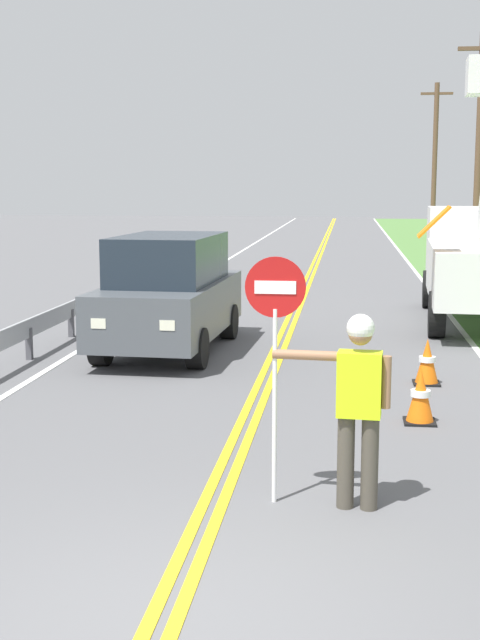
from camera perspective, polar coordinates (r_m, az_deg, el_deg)
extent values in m
plane|color=#5B5B5E|center=(6.24, -5.24, -19.53)|extent=(160.00, 160.00, 0.00)
cube|color=yellow|center=(25.56, 4.15, 2.20)|extent=(0.11, 110.00, 0.01)
cube|color=yellow|center=(25.55, 4.56, 2.20)|extent=(0.11, 110.00, 0.01)
cube|color=silver|center=(25.64, 12.42, 2.04)|extent=(0.12, 110.00, 0.01)
cube|color=silver|center=(25.97, -3.61, 2.31)|extent=(0.12, 110.00, 0.01)
cylinder|color=#474238|center=(8.10, 8.60, -9.37)|extent=(0.16, 0.16, 0.88)
cylinder|color=#474238|center=(8.11, 7.02, -9.31)|extent=(0.16, 0.16, 0.88)
cube|color=#C6EA19|center=(7.91, 7.92, -4.24)|extent=(0.42, 0.27, 0.60)
cylinder|color=#996B4C|center=(7.90, 4.34, -2.33)|extent=(0.61, 0.14, 0.09)
cylinder|color=#996B4C|center=(7.89, 9.67, -4.09)|extent=(0.09, 0.09, 0.48)
sphere|color=#996B4C|center=(7.81, 8.00, -0.88)|extent=(0.22, 0.22, 0.22)
sphere|color=white|center=(7.81, 8.00, -0.52)|extent=(0.25, 0.25, 0.25)
cylinder|color=silver|center=(8.05, 2.31, -5.79)|extent=(0.04, 0.04, 1.85)
cylinder|color=#B71414|center=(7.84, 2.36, 2.19)|extent=(0.56, 0.03, 0.56)
cube|color=white|center=(7.83, 2.35, 2.17)|extent=(0.38, 0.01, 0.12)
cube|color=white|center=(21.80, 15.24, 4.61)|extent=(2.32, 2.22, 2.00)
cube|color=#1E2833|center=(22.80, 15.06, 5.55)|extent=(1.98, 0.17, 0.90)
cube|color=orange|center=(16.44, 12.74, 6.38)|extent=(0.64, 0.83, 0.59)
cylinder|color=black|center=(21.63, 12.45, 2.02)|extent=(0.37, 0.94, 0.92)
cylinder|color=black|center=(17.38, 12.93, 0.37)|extent=(0.37, 0.94, 0.92)
cube|color=#4C5156|center=(15.55, -4.69, 0.85)|extent=(2.05, 4.68, 0.92)
cube|color=#1E2833|center=(15.46, -4.73, 4.08)|extent=(1.75, 2.92, 0.84)
cube|color=#EAEACC|center=(13.23, -4.82, -0.35)|extent=(0.24, 0.07, 0.16)
cube|color=#EAEACC|center=(13.54, -9.35, -0.22)|extent=(0.24, 0.07, 0.16)
cylinder|color=black|center=(14.07, -2.87, -1.88)|extent=(0.31, 0.69, 0.68)
cylinder|color=black|center=(14.51, -9.20, -1.65)|extent=(0.31, 0.69, 0.68)
cylinder|color=black|center=(16.82, -0.75, -0.10)|extent=(0.31, 0.69, 0.68)
cylinder|color=black|center=(17.20, -6.14, 0.05)|extent=(0.31, 0.69, 0.68)
cylinder|color=brown|center=(33.43, 15.57, 10.76)|extent=(0.28, 0.28, 8.50)
cylinder|color=brown|center=(51.13, 12.78, 10.23)|extent=(0.28, 0.28, 8.74)
cube|color=brown|center=(51.37, 12.93, 14.43)|extent=(1.80, 0.14, 0.14)
cone|color=orange|center=(11.09, 11.88, -4.95)|extent=(0.36, 0.36, 0.70)
cylinder|color=white|center=(11.08, 11.89, -4.77)|extent=(0.25, 0.25, 0.08)
cube|color=black|center=(11.17, 11.83, -6.61)|extent=(0.40, 0.40, 0.03)
cone|color=orange|center=(13.26, 12.31, -2.70)|extent=(0.36, 0.36, 0.70)
cylinder|color=white|center=(13.25, 12.31, -2.55)|extent=(0.25, 0.25, 0.08)
cube|color=black|center=(13.33, 12.26, -4.11)|extent=(0.40, 0.40, 0.03)
cube|color=#9EA0A3|center=(20.57, -8.19, 2.05)|extent=(0.06, 32.00, 0.32)
cube|color=#4C4C51|center=(15.24, -13.81, -1.55)|extent=(0.10, 0.10, 0.55)
cube|color=#4C4C51|center=(17.36, -11.14, -0.20)|extent=(0.10, 0.10, 0.55)
cube|color=#4C4C51|center=(19.52, -9.05, 0.85)|extent=(0.10, 0.10, 0.55)
cube|color=#4C4C51|center=(21.70, -7.38, 1.68)|extent=(0.10, 0.10, 0.55)
cube|color=#4C4C51|center=(23.91, -6.02, 2.37)|extent=(0.10, 0.10, 0.55)
cube|color=#4C4C51|center=(26.12, -4.88, 2.93)|extent=(0.10, 0.10, 0.55)
cube|color=#4C4C51|center=(28.35, -3.93, 3.41)|extent=(0.10, 0.10, 0.55)
cube|color=#4C4C51|center=(30.59, -3.11, 3.82)|extent=(0.10, 0.10, 0.55)
cube|color=#4C4C51|center=(32.83, -2.40, 4.17)|extent=(0.10, 0.10, 0.55)
cube|color=#4C4C51|center=(35.08, -1.78, 4.47)|extent=(0.10, 0.10, 0.55)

